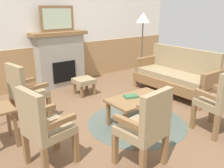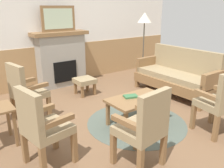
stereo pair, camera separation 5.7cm
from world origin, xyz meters
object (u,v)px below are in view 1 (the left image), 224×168
(armchair_near_fireplace, at_px, (43,125))
(armchair_by_window_left, at_px, (25,90))
(framed_picture, at_px, (57,19))
(floor_lamp_by_couch, at_px, (143,22))
(book_on_table, at_px, (131,96))
(armchair_front_center, at_px, (221,100))
(footstool, at_px, (84,82))
(coffee_table, at_px, (138,101))
(couch, at_px, (175,76))
(armchair_front_left, at_px, (146,126))
(fireplace, at_px, (60,59))

(armchair_near_fireplace, relative_size, armchair_by_window_left, 1.00)
(framed_picture, xyz_separation_m, floor_lamp_by_couch, (2.05, -0.63, -0.11))
(framed_picture, distance_m, book_on_table, 2.69)
(armchair_front_center, bearing_deg, footstool, 105.42)
(footstool, relative_size, armchair_by_window_left, 0.41)
(armchair_near_fireplace, bearing_deg, coffee_table, 4.97)
(book_on_table, bearing_deg, armchair_near_fireplace, -171.70)
(framed_picture, bearing_deg, couch, -50.01)
(armchair_front_left, xyz_separation_m, armchair_front_center, (1.42, -0.11, 0.00))
(fireplace, relative_size, armchair_front_center, 1.33)
(couch, distance_m, footstool, 1.97)
(fireplace, distance_m, armchair_near_fireplace, 3.07)
(fireplace, xyz_separation_m, framed_picture, (0.00, 0.00, 0.91))
(couch, height_order, armchair_near_fireplace, same)
(fireplace, xyz_separation_m, floor_lamp_by_couch, (2.05, -0.63, 0.80))
(framed_picture, distance_m, armchair_front_center, 3.74)
(fireplace, relative_size, couch, 0.72)
(armchair_front_left, bearing_deg, book_on_table, 56.50)
(armchair_front_center, bearing_deg, fireplace, 103.36)
(book_on_table, height_order, armchair_near_fireplace, armchair_near_fireplace)
(fireplace, xyz_separation_m, footstool, (0.11, -0.87, -0.37))
(fireplace, relative_size, framed_picture, 1.62)
(armchair_by_window_left, relative_size, armchair_front_center, 1.00)
(fireplace, distance_m, book_on_table, 2.46)
(coffee_table, bearing_deg, armchair_by_window_left, 140.30)
(book_on_table, bearing_deg, couch, 14.21)
(framed_picture, xyz_separation_m, footstool, (0.11, -0.88, -1.28))
(armchair_by_window_left, relative_size, floor_lamp_by_couch, 0.58)
(couch, bearing_deg, fireplace, 129.99)
(footstool, distance_m, armchair_front_center, 2.74)
(book_on_table, xyz_separation_m, armchair_front_center, (0.80, -1.06, 0.08))
(armchair_front_left, bearing_deg, coffee_table, 51.14)
(coffee_table, height_order, floor_lamp_by_couch, floor_lamp_by_couch)
(coffee_table, bearing_deg, fireplace, 92.34)
(armchair_near_fireplace, bearing_deg, footstool, 48.09)
(fireplace, distance_m, footstool, 0.96)
(fireplace, bearing_deg, framed_picture, 90.00)
(coffee_table, height_order, book_on_table, book_on_table)
(armchair_near_fireplace, xyz_separation_m, armchair_front_center, (2.34, -0.83, 0.00))
(framed_picture, bearing_deg, fireplace, -90.00)
(footstool, xyz_separation_m, armchair_front_left, (-0.70, -2.52, 0.25))
(floor_lamp_by_couch, bearing_deg, framed_picture, 162.94)
(armchair_by_window_left, xyz_separation_m, armchair_front_center, (2.12, -2.13, 0.00))
(footstool, relative_size, armchair_near_fireplace, 0.41)
(framed_picture, bearing_deg, footstool, -83.03)
(book_on_table, height_order, armchair_by_window_left, armchair_by_window_left)
(framed_picture, bearing_deg, floor_lamp_by_couch, -17.06)
(framed_picture, relative_size, couch, 0.44)
(armchair_near_fireplace, distance_m, armchair_by_window_left, 1.31)
(armchair_near_fireplace, relative_size, armchair_front_left, 1.00)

